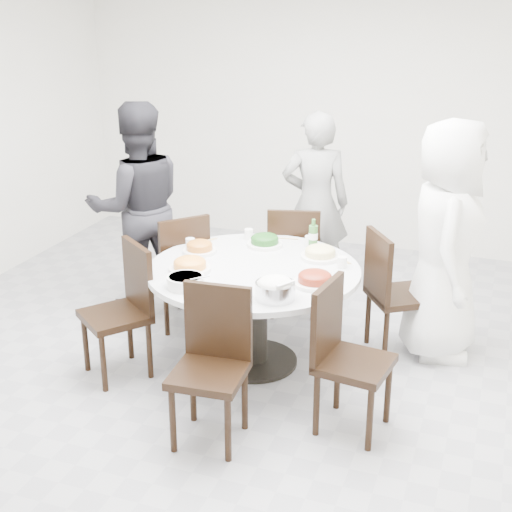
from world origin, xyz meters
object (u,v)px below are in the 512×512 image
(diner_left, at_px, (138,207))
(beverage_bottle, at_px, (313,234))
(chair_s, at_px, (209,371))
(chair_n, at_px, (294,259))
(rice_bowl, at_px, (275,291))
(dining_table, at_px, (254,316))
(chair_sw, at_px, (115,313))
(soup_bowl, at_px, (186,282))
(chair_nw, at_px, (176,269))
(chair_se, at_px, (355,361))
(chair_ne, at_px, (400,293))
(diner_middle, at_px, (315,204))
(diner_right, at_px, (446,241))

(diner_left, bearing_deg, beverage_bottle, 137.22)
(chair_s, relative_size, diner_left, 0.54)
(chair_n, relative_size, rice_bowl, 3.74)
(dining_table, bearing_deg, chair_sw, -150.75)
(chair_s, bearing_deg, chair_n, 87.88)
(chair_s, distance_m, soup_bowl, 0.71)
(chair_nw, bearing_deg, chair_se, 99.09)
(dining_table, relative_size, chair_se, 1.58)
(chair_ne, height_order, chair_sw, same)
(dining_table, distance_m, diner_middle, 1.54)
(chair_ne, distance_m, chair_n, 1.04)
(dining_table, bearing_deg, chair_ne, 29.45)
(soup_bowl, relative_size, beverage_bottle, 1.07)
(chair_sw, xyz_separation_m, diner_left, (-0.41, 1.14, 0.40))
(chair_n, distance_m, chair_se, 1.77)
(chair_ne, xyz_separation_m, diner_right, (0.28, 0.10, 0.41))
(rice_bowl, distance_m, beverage_bottle, 0.98)
(dining_table, distance_m, chair_sw, 0.98)
(diner_right, relative_size, diner_left, 1.01)
(chair_s, distance_m, diner_left, 2.17)
(diner_right, bearing_deg, soup_bowl, 118.32)
(dining_table, distance_m, chair_ne, 1.10)
(chair_se, bearing_deg, chair_ne, 3.36)
(chair_n, relative_size, beverage_bottle, 4.12)
(diner_middle, bearing_deg, chair_ne, 118.79)
(rice_bowl, bearing_deg, chair_n, 101.84)
(dining_table, height_order, chair_se, chair_se)
(chair_n, height_order, chair_s, same)
(diner_left, bearing_deg, chair_n, 155.69)
(chair_sw, relative_size, chair_se, 1.00)
(chair_sw, distance_m, chair_se, 1.72)
(chair_ne, xyz_separation_m, rice_bowl, (-0.65, -1.00, 0.33))
(chair_se, bearing_deg, diner_left, 67.86)
(chair_ne, height_order, chair_n, same)
(chair_n, bearing_deg, dining_table, 75.33)
(chair_nw, height_order, diner_right, diner_right)
(diner_left, xyz_separation_m, soup_bowl, (0.96, -1.14, -0.09))
(soup_bowl, bearing_deg, dining_table, 57.46)
(chair_nw, relative_size, beverage_bottle, 4.12)
(dining_table, relative_size, soup_bowl, 6.05)
(chair_se, bearing_deg, chair_n, 37.06)
(soup_bowl, bearing_deg, chair_ne, 38.85)
(chair_n, relative_size, chair_nw, 1.00)
(chair_n, bearing_deg, diner_middle, -107.84)
(diner_right, bearing_deg, chair_nw, 88.24)
(chair_n, bearing_deg, beverage_bottle, 107.88)
(diner_middle, distance_m, beverage_bottle, 0.99)
(chair_ne, xyz_separation_m, soup_bowl, (-1.26, -1.01, 0.31))
(soup_bowl, bearing_deg, diner_right, 35.76)
(chair_ne, relative_size, chair_se, 1.00)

